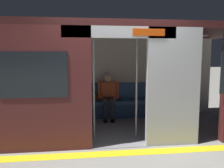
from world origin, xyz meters
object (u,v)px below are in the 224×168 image
(bench_seat, at_px, (107,105))
(person_seated, at_px, (108,93))
(train_car, at_px, (109,63))
(handbag, at_px, (92,97))
(book, at_px, (123,99))
(grab_pole_far, at_px, (137,85))
(grab_pole_door, at_px, (94,86))

(bench_seat, xyz_separation_m, person_seated, (-0.02, 0.05, 0.33))
(train_car, bearing_deg, handbag, -71.01)
(person_seated, relative_size, handbag, 4.56)
(person_seated, distance_m, handbag, 0.46)
(book, height_order, grab_pole_far, grab_pole_far)
(book, bearing_deg, train_car, 33.38)
(book, xyz_separation_m, grab_pole_door, (0.85, 1.60, 0.59))
(train_car, xyz_separation_m, grab_pole_far, (-0.50, 0.60, -0.42))
(train_car, xyz_separation_m, grab_pole_door, (0.36, 0.61, -0.42))
(book, distance_m, grab_pole_far, 1.69)
(handbag, height_order, book, handbag)
(train_car, xyz_separation_m, book, (-0.49, -0.99, -1.00))
(grab_pole_door, xyz_separation_m, grab_pole_far, (-0.86, -0.01, 0.00))
(person_seated, distance_m, grab_pole_far, 1.57)
(train_car, distance_m, handbag, 1.39)
(person_seated, bearing_deg, train_car, 84.13)
(person_seated, relative_size, book, 5.39)
(train_car, distance_m, bench_seat, 1.46)
(grab_pole_far, bearing_deg, bench_seat, -74.14)
(book, bearing_deg, handbag, -29.29)
(train_car, relative_size, bench_seat, 2.33)
(bench_seat, bearing_deg, grab_pole_far, 105.86)
(grab_pole_door, bearing_deg, person_seated, -107.04)
(grab_pole_door, height_order, grab_pole_far, same)
(handbag, bearing_deg, person_seated, 165.71)
(train_car, bearing_deg, bench_seat, -94.16)
(handbag, height_order, grab_pole_far, grab_pole_far)
(grab_pole_door, bearing_deg, book, -117.95)
(book, bearing_deg, grab_pole_far, 59.85)
(handbag, relative_size, grab_pole_door, 0.12)
(bench_seat, distance_m, handbag, 0.45)
(person_seated, xyz_separation_m, grab_pole_door, (0.45, 1.48, 0.38))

